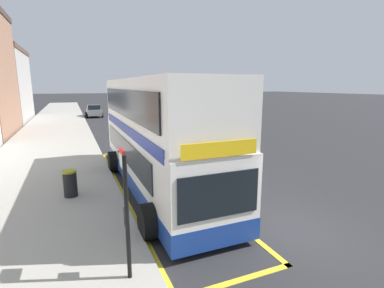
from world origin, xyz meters
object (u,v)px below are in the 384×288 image
(parked_car_grey_behind, at_px, (94,111))
(litter_bin, at_px, (70,183))
(bus_stop_sign, at_px, (126,205))
(parked_car_black_across, at_px, (195,122))
(double_decker_bus, at_px, (156,138))
(parked_car_navy_distant, at_px, (148,115))

(parked_car_grey_behind, xyz_separation_m, litter_bin, (-3.07, -29.74, -0.16))
(bus_stop_sign, height_order, parked_car_black_across, bus_stop_sign)
(parked_car_grey_behind, distance_m, litter_bin, 29.89)
(litter_bin, bearing_deg, parked_car_grey_behind, 84.10)
(double_decker_bus, xyz_separation_m, parked_car_navy_distant, (5.09, 21.41, -1.26))
(bus_stop_sign, xyz_separation_m, parked_car_navy_distant, (7.28, 26.84, -0.95))
(double_decker_bus, distance_m, parked_car_navy_distant, 22.04)
(parked_car_navy_distant, height_order, parked_car_black_across, same)
(double_decker_bus, bearing_deg, parked_car_navy_distant, 76.63)
(parked_car_black_across, height_order, parked_car_grey_behind, same)
(parked_car_navy_distant, height_order, litter_bin, parked_car_navy_distant)
(bus_stop_sign, bearing_deg, parked_car_grey_behind, 86.81)
(bus_stop_sign, bearing_deg, parked_car_navy_distant, 74.82)
(parked_car_black_across, bearing_deg, parked_car_navy_distant, 105.68)
(double_decker_bus, bearing_deg, bus_stop_sign, -111.98)
(double_decker_bus, xyz_separation_m, litter_bin, (-3.31, -0.06, -1.43))
(parked_car_navy_distant, xyz_separation_m, parked_car_grey_behind, (-5.33, 8.26, 0.00))
(double_decker_bus, relative_size, parked_car_black_across, 2.57)
(double_decker_bus, relative_size, litter_bin, 10.94)
(double_decker_bus, distance_m, bus_stop_sign, 5.86)
(bus_stop_sign, relative_size, parked_car_black_across, 0.65)
(parked_car_navy_distant, xyz_separation_m, litter_bin, (-8.40, -21.48, -0.16))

